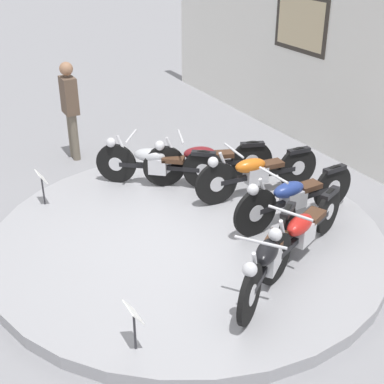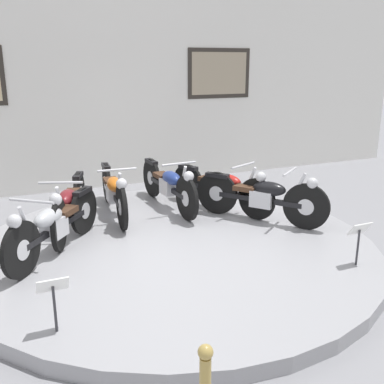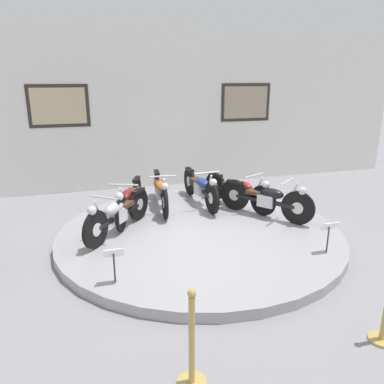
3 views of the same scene
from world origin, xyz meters
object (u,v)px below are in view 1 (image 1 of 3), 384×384
Objects in this scene: motorcycle_orange at (256,172)px; motorcycle_red at (303,230)px; info_placard_front_centre at (134,318)px; motorcycle_blue at (294,196)px; motorcycle_black at (269,256)px; visitor_standing at (70,105)px; motorcycle_silver at (156,162)px; motorcycle_maroon at (206,160)px; info_placard_front_left at (42,181)px.

motorcycle_red is (1.59, -0.43, -0.01)m from motorcycle_orange.
motorcycle_orange is at bearing 126.67° from info_placard_front_centre.
motorcycle_red is at bearing -30.87° from motorcycle_blue.
motorcycle_black is 4.92m from visitor_standing.
motorcycle_red is 1.12× the size of motorcycle_black.
motorcycle_black is at bearing -48.27° from motorcycle_blue.
motorcycle_red is (2.58, 0.69, -0.01)m from motorcycle_silver.
motorcycle_orange is (0.71, 0.43, -0.00)m from motorcycle_maroon.
motorcycle_orange is 3.88× the size of info_placard_front_centre.
motorcycle_orange is at bearing 149.10° from motorcycle_black.
motorcycle_maroon is 0.95× the size of motorcycle_orange.
visitor_standing is (-3.85, -1.79, 0.42)m from motorcycle_blue.
motorcycle_silver is 3.07× the size of info_placard_front_left.
info_placard_front_centre is 0.30× the size of visitor_standing.
motorcycle_blue is 3.48m from info_placard_front_left.
info_placard_front_centre is at bearing -11.15° from visitor_standing.
visitor_standing is (-4.57, -1.37, 0.44)m from motorcycle_red.
motorcycle_blue is 3.04m from info_placard_front_centre.
motorcycle_maroon is 2.68m from visitor_standing.
motorcycle_maroon is 0.95× the size of motorcycle_blue.
motorcycle_maroon is 1.04× the size of motorcycle_red.
motorcycle_black is at bearing 28.55° from info_placard_front_left.
motorcycle_silver reaches higher than info_placard_front_centre.
motorcycle_red is 0.75m from motorcycle_black.
info_placard_front_left is at bearing 180.00° from info_placard_front_centre.
info_placard_front_left is 2.09m from visitor_standing.
motorcycle_orange reaches higher than info_placard_front_left.
motorcycle_silver is 0.79× the size of motorcycle_blue.
motorcycle_red is at bearing -0.02° from motorcycle_maroon.
motorcycle_orange reaches higher than info_placard_front_centre.
motorcycle_maroon reaches higher than motorcycle_red.
motorcycle_silver is at bearing 18.77° from visitor_standing.
motorcycle_red is (0.72, -0.43, -0.02)m from motorcycle_blue.
motorcycle_black is (2.58, -0.69, -0.00)m from motorcycle_maroon.
motorcycle_red is 3.66m from info_placard_front_left.
motorcycle_orange is at bearing 30.94° from motorcycle_maroon.
motorcycle_maroon is 2.42m from info_placard_front_left.
motorcycle_orange is 0.87m from motorcycle_blue.
motorcycle_red is 1.06× the size of visitor_standing.
motorcycle_blue is at bearing 0.04° from motorcycle_orange.
motorcycle_silver is 0.75m from motorcycle_maroon.
visitor_standing is (-4.85, -0.68, 0.42)m from motorcycle_black.
info_placard_front_left is (-3.07, -1.67, -0.02)m from motorcycle_black.
motorcycle_black is (1.87, -1.12, 0.00)m from motorcycle_orange.
motorcycle_red is at bearing 14.95° from motorcycle_silver.
motorcycle_orange reaches higher than motorcycle_red.
motorcycle_maroon is 3.66m from info_placard_front_centre.
info_placard_front_left is 0.30× the size of visitor_standing.
visitor_standing is at bearing -161.23° from motorcycle_silver.
motorcycle_orange reaches higher than motorcycle_silver.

